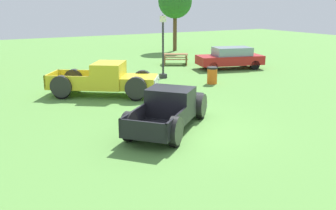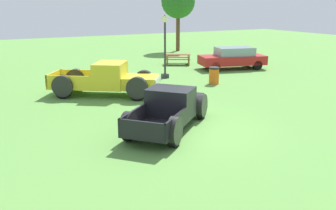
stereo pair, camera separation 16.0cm
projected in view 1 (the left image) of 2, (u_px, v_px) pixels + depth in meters
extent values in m
plane|color=#5B9342|center=(189.00, 130.00, 13.54)|extent=(80.00, 80.00, 0.00)
cube|color=black|center=(182.00, 102.00, 14.93)|extent=(2.03, 2.03, 0.52)
cube|color=silver|center=(187.00, 97.00, 15.59)|extent=(0.91, 1.01, 0.44)
sphere|color=silver|center=(173.00, 96.00, 15.76)|extent=(0.19, 0.19, 0.19)
sphere|color=silver|center=(200.00, 98.00, 15.38)|extent=(0.19, 0.19, 0.19)
cube|color=black|center=(171.00, 103.00, 13.64)|extent=(1.98, 2.01, 1.09)
cube|color=#8C9EA8|center=(176.00, 93.00, 14.11)|extent=(0.94, 1.05, 0.48)
cube|color=black|center=(154.00, 130.00, 12.30)|extent=(2.55, 2.51, 0.10)
cube|color=black|center=(133.00, 118.00, 12.46)|extent=(1.55, 1.38, 0.52)
cube|color=black|center=(177.00, 123.00, 11.98)|extent=(1.55, 1.38, 0.52)
cube|color=black|center=(143.00, 130.00, 11.35)|extent=(1.11, 1.24, 0.52)
cylinder|color=black|center=(163.00, 106.00, 15.25)|extent=(0.68, 0.64, 0.72)
cylinder|color=#B7B7BC|center=(162.00, 106.00, 15.26)|extent=(0.37, 0.36, 0.29)
cylinder|color=black|center=(163.00, 102.00, 15.21)|extent=(0.86, 0.80, 0.91)
cylinder|color=black|center=(201.00, 110.00, 14.74)|extent=(0.68, 0.64, 0.72)
cylinder|color=#B7B7BC|center=(201.00, 110.00, 14.74)|extent=(0.37, 0.36, 0.29)
cylinder|color=black|center=(201.00, 105.00, 14.69)|extent=(0.86, 0.80, 0.91)
cylinder|color=black|center=(129.00, 130.00, 12.35)|extent=(0.68, 0.64, 0.72)
cylinder|color=#B7B7BC|center=(129.00, 130.00, 12.36)|extent=(0.37, 0.36, 0.29)
cylinder|color=black|center=(129.00, 125.00, 12.31)|extent=(0.86, 0.80, 0.91)
cylinder|color=black|center=(175.00, 136.00, 11.84)|extent=(0.68, 0.64, 0.72)
cylinder|color=#B7B7BC|center=(176.00, 136.00, 11.84)|extent=(0.37, 0.36, 0.29)
cylinder|color=black|center=(175.00, 131.00, 11.79)|extent=(0.86, 0.80, 0.91)
cube|color=silver|center=(187.00, 104.00, 15.71)|extent=(1.22, 1.36, 0.11)
cube|color=yellow|center=(139.00, 82.00, 18.21)|extent=(2.24, 2.25, 0.59)
cube|color=silver|center=(156.00, 83.00, 18.13)|extent=(0.89, 1.24, 0.49)
sphere|color=silver|center=(158.00, 79.00, 18.75)|extent=(0.21, 0.21, 0.21)
sphere|color=silver|center=(154.00, 85.00, 17.50)|extent=(0.21, 0.21, 0.21)
cube|color=yellow|center=(109.00, 75.00, 18.27)|extent=(2.16, 2.26, 1.23)
cube|color=#8C9EA8|center=(122.00, 70.00, 18.14)|extent=(0.91, 1.29, 0.54)
cube|color=yellow|center=(74.00, 86.00, 18.59)|extent=(2.86, 2.74, 0.11)
cube|color=yellow|center=(79.00, 75.00, 19.32)|extent=(1.89, 1.35, 0.59)
cube|color=yellow|center=(67.00, 82.00, 17.69)|extent=(1.89, 1.35, 0.59)
cube|color=yellow|center=(52.00, 78.00, 18.61)|extent=(1.09, 1.52, 0.59)
cylinder|color=black|center=(143.00, 84.00, 19.15)|extent=(0.80, 0.66, 0.81)
cylinder|color=#B7B7BC|center=(143.00, 84.00, 19.16)|extent=(0.41, 0.40, 0.32)
cylinder|color=black|center=(143.00, 80.00, 19.10)|extent=(1.01, 0.83, 1.02)
cylinder|color=black|center=(136.00, 92.00, 17.43)|extent=(0.80, 0.66, 0.81)
cylinder|color=#B7B7BC|center=(136.00, 92.00, 17.42)|extent=(0.41, 0.40, 0.32)
cylinder|color=black|center=(136.00, 88.00, 17.37)|extent=(1.01, 0.83, 1.02)
cylinder|color=black|center=(75.00, 83.00, 19.49)|extent=(0.80, 0.66, 0.81)
cylinder|color=#B7B7BC|center=(75.00, 83.00, 19.50)|extent=(0.41, 0.40, 0.32)
cylinder|color=black|center=(74.00, 79.00, 19.44)|extent=(1.01, 0.83, 1.02)
cylinder|color=black|center=(62.00, 91.00, 17.77)|extent=(0.80, 0.66, 0.81)
cylinder|color=#B7B7BC|center=(62.00, 91.00, 17.76)|extent=(0.41, 0.40, 0.32)
cylinder|color=black|center=(61.00, 86.00, 17.72)|extent=(1.01, 0.83, 1.02)
cube|color=silver|center=(157.00, 89.00, 18.22)|extent=(1.20, 1.66, 0.13)
cube|color=#B21E1E|center=(230.00, 60.00, 25.87)|extent=(4.76, 2.91, 0.61)
cube|color=#7F939E|center=(232.00, 51.00, 25.75)|extent=(2.80, 2.12, 0.56)
cylinder|color=black|center=(213.00, 67.00, 24.84)|extent=(0.68, 0.36, 0.65)
cylinder|color=black|center=(205.00, 63.00, 26.35)|extent=(0.68, 0.36, 0.65)
cylinder|color=black|center=(255.00, 65.00, 25.55)|extent=(0.68, 0.36, 0.65)
cylinder|color=black|center=(245.00, 62.00, 27.06)|extent=(0.68, 0.36, 0.65)
cube|color=#2D2D33|center=(163.00, 76.00, 22.84)|extent=(0.36, 0.36, 0.25)
cylinder|color=#2D2D33|center=(163.00, 48.00, 22.40)|extent=(0.12, 0.12, 3.07)
cube|color=#F2EACC|center=(163.00, 19.00, 21.95)|extent=(0.28, 0.28, 0.36)
cone|color=#2D2D33|center=(163.00, 16.00, 21.91)|extent=(0.32, 0.32, 0.14)
cube|color=olive|center=(176.00, 54.00, 27.77)|extent=(1.96, 1.59, 0.06)
cube|color=olive|center=(176.00, 59.00, 27.27)|extent=(1.70, 1.14, 0.05)
cube|color=olive|center=(175.00, 57.00, 28.42)|extent=(1.70, 1.14, 0.05)
cube|color=olive|center=(165.00, 59.00, 27.87)|extent=(0.76, 1.26, 0.75)
cube|color=olive|center=(186.00, 59.00, 27.86)|extent=(0.76, 1.26, 0.75)
cylinder|color=orange|center=(212.00, 76.00, 21.13)|extent=(0.56, 0.56, 0.85)
cylinder|color=black|center=(212.00, 68.00, 21.01)|extent=(0.59, 0.59, 0.10)
cylinder|color=brown|center=(175.00, 33.00, 35.40)|extent=(0.36, 0.36, 3.38)
sphere|color=#286623|center=(175.00, 1.00, 34.65)|extent=(3.12, 3.12, 3.12)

